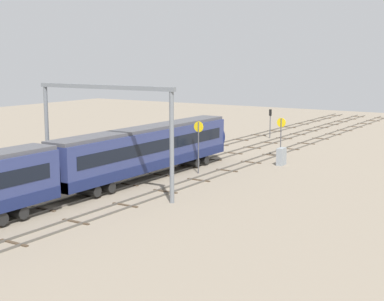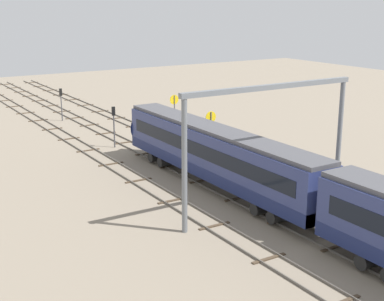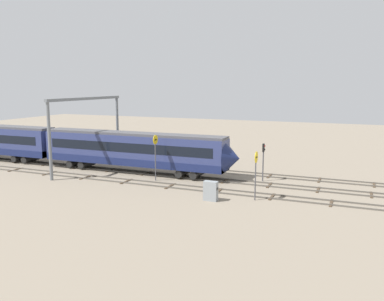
{
  "view_description": "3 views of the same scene",
  "coord_description": "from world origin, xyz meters",
  "px_view_note": "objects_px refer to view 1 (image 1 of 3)",
  "views": [
    {
      "loc": [
        -44.51,
        -32.08,
        11.43
      ],
      "look_at": [
        3.8,
        -1.32,
        2.03
      ],
      "focal_mm": 53.58,
      "sensor_mm": 36.0,
      "label": 1
    },
    {
      "loc": [
        -36.38,
        23.62,
        14.45
      ],
      "look_at": [
        0.56,
        0.61,
        2.61
      ],
      "focal_mm": 51.08,
      "sensor_mm": 36.0,
      "label": 2
    },
    {
      "loc": [
        23.96,
        -42.71,
        10.8
      ],
      "look_at": [
        5.97,
        0.21,
        3.2
      ],
      "focal_mm": 38.37,
      "sensor_mm": 36.0,
      "label": 3
    }
  ],
  "objects_px": {
    "speed_sign_mid_trackside": "(199,139)",
    "signal_light_trackside_approach": "(217,130)",
    "overhead_gantry": "(104,116)",
    "relay_cabinet": "(281,157)",
    "speed_sign_near_foreground": "(281,131)",
    "signal_light_trackside_departure": "(270,119)"
  },
  "relations": [
    {
      "from": "overhead_gantry",
      "to": "signal_light_trackside_departure",
      "type": "height_order",
      "value": "overhead_gantry"
    },
    {
      "from": "overhead_gantry",
      "to": "speed_sign_near_foreground",
      "type": "xyz_separation_m",
      "value": [
        23.25,
        -5.88,
        -3.4
      ]
    },
    {
      "from": "overhead_gantry",
      "to": "speed_sign_mid_trackside",
      "type": "xyz_separation_m",
      "value": [
        10.99,
        -2.5,
        -3.06
      ]
    },
    {
      "from": "overhead_gantry",
      "to": "speed_sign_mid_trackside",
      "type": "bearing_deg",
      "value": -12.82
    },
    {
      "from": "overhead_gantry",
      "to": "speed_sign_mid_trackside",
      "type": "distance_m",
      "value": 11.67
    },
    {
      "from": "overhead_gantry",
      "to": "speed_sign_mid_trackside",
      "type": "height_order",
      "value": "overhead_gantry"
    },
    {
      "from": "speed_sign_near_foreground",
      "to": "relay_cabinet",
      "type": "xyz_separation_m",
      "value": [
        -3.79,
        -1.76,
        -2.2
      ]
    },
    {
      "from": "speed_sign_mid_trackside",
      "to": "signal_light_trackside_approach",
      "type": "xyz_separation_m",
      "value": [
        11.19,
        4.39,
        -0.67
      ]
    },
    {
      "from": "signal_light_trackside_approach",
      "to": "speed_sign_mid_trackside",
      "type": "bearing_deg",
      "value": -158.58
    },
    {
      "from": "relay_cabinet",
      "to": "speed_sign_mid_trackside",
      "type": "bearing_deg",
      "value": 148.74
    },
    {
      "from": "speed_sign_mid_trackside",
      "to": "relay_cabinet",
      "type": "xyz_separation_m",
      "value": [
        8.47,
        -5.14,
        -2.54
      ]
    },
    {
      "from": "signal_light_trackside_approach",
      "to": "relay_cabinet",
      "type": "height_order",
      "value": "signal_light_trackside_approach"
    },
    {
      "from": "signal_light_trackside_departure",
      "to": "signal_light_trackside_approach",
      "type": "bearing_deg",
      "value": -179.17
    },
    {
      "from": "overhead_gantry",
      "to": "relay_cabinet",
      "type": "bearing_deg",
      "value": -21.44
    },
    {
      "from": "speed_sign_mid_trackside",
      "to": "signal_light_trackside_departure",
      "type": "distance_m",
      "value": 27.12
    },
    {
      "from": "speed_sign_mid_trackside",
      "to": "relay_cabinet",
      "type": "relative_size",
      "value": 2.8
    },
    {
      "from": "speed_sign_near_foreground",
      "to": "signal_light_trackside_departure",
      "type": "height_order",
      "value": "speed_sign_near_foreground"
    },
    {
      "from": "speed_sign_near_foreground",
      "to": "speed_sign_mid_trackside",
      "type": "height_order",
      "value": "speed_sign_mid_trackside"
    },
    {
      "from": "overhead_gantry",
      "to": "relay_cabinet",
      "type": "height_order",
      "value": "overhead_gantry"
    },
    {
      "from": "speed_sign_mid_trackside",
      "to": "signal_light_trackside_approach",
      "type": "distance_m",
      "value": 12.04
    },
    {
      "from": "signal_light_trackside_departure",
      "to": "relay_cabinet",
      "type": "distance_m",
      "value": 20.76
    },
    {
      "from": "speed_sign_near_foreground",
      "to": "signal_light_trackside_departure",
      "type": "bearing_deg",
      "value": 28.95
    }
  ]
}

